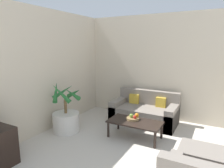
# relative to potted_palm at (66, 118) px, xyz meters

# --- Properties ---
(wall_back) EXTENTS (7.69, 0.06, 2.70)m
(wall_back) POSITION_rel_potted_palm_xyz_m (2.62, 1.91, 1.03)
(wall_back) COLOR beige
(wall_back) RESTS_ON ground_plane
(potted_palm) EXTENTS (0.70, 0.68, 1.13)m
(potted_palm) POSITION_rel_potted_palm_xyz_m (0.00, 0.00, 0.00)
(potted_palm) COLOR beige
(potted_palm) RESTS_ON ground_plane
(sofa_loveseat) EXTENTS (1.57, 0.84, 0.78)m
(sofa_loveseat) POSITION_rel_potted_palm_xyz_m (1.37, 1.34, -0.05)
(sofa_loveseat) COLOR gray
(sofa_loveseat) RESTS_ON ground_plane
(coffee_table) EXTENTS (1.10, 0.56, 0.36)m
(coffee_table) POSITION_rel_potted_palm_xyz_m (1.48, 0.44, 0.00)
(coffee_table) COLOR black
(coffee_table) RESTS_ON ground_plane
(fruit_bowl) EXTENTS (0.27, 0.27, 0.05)m
(fruit_bowl) POSITION_rel_potted_palm_xyz_m (1.40, 0.52, 0.07)
(fruit_bowl) COLOR #997A4C
(fruit_bowl) RESTS_ON coffee_table
(apple_red) EXTENTS (0.07, 0.07, 0.07)m
(apple_red) POSITION_rel_potted_palm_xyz_m (1.46, 0.47, 0.12)
(apple_red) COLOR red
(apple_red) RESTS_ON fruit_bowl
(apple_green) EXTENTS (0.08, 0.08, 0.08)m
(apple_green) POSITION_rel_potted_palm_xyz_m (1.37, 0.50, 0.13)
(apple_green) COLOR olive
(apple_green) RESTS_ON fruit_bowl
(orange_fruit) EXTENTS (0.09, 0.09, 0.09)m
(orange_fruit) POSITION_rel_potted_palm_xyz_m (1.46, 0.58, 0.13)
(orange_fruit) COLOR orange
(orange_fruit) RESTS_ON fruit_bowl
(ottoman) EXTENTS (0.67, 0.53, 0.40)m
(ottoman) POSITION_rel_potted_palm_xyz_m (2.82, -0.20, -0.12)
(ottoman) COLOR gray
(ottoman) RESTS_ON ground_plane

